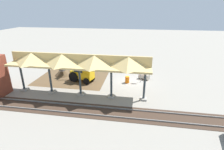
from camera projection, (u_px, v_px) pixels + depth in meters
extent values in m
plane|color=gray|center=(132.00, 81.00, 24.01)|extent=(120.00, 120.00, 0.00)
cube|color=brown|center=(72.00, 78.00, 25.19)|extent=(9.66, 7.00, 0.01)
cube|color=#9E998E|center=(143.00, 99.00, 19.27)|extent=(0.70, 0.70, 0.20)
cylinder|color=#2D383D|center=(144.00, 85.00, 18.65)|extent=(0.24, 0.24, 3.60)
cube|color=#9E998E|center=(111.00, 96.00, 19.80)|extent=(0.70, 0.70, 0.20)
cylinder|color=#2D383D|center=(111.00, 83.00, 19.18)|extent=(0.24, 0.24, 3.60)
cube|color=#9E998E|center=(81.00, 94.00, 20.33)|extent=(0.70, 0.70, 0.20)
cylinder|color=#2D383D|center=(80.00, 81.00, 19.71)|extent=(0.24, 0.24, 3.60)
cube|color=#9E998E|center=(52.00, 92.00, 20.86)|extent=(0.70, 0.70, 0.20)
cylinder|color=#2D383D|center=(50.00, 79.00, 20.24)|extent=(0.24, 0.24, 3.60)
cube|color=#9E998E|center=(25.00, 90.00, 21.39)|extent=(0.70, 0.70, 0.20)
cylinder|color=#2D383D|center=(22.00, 77.00, 20.77)|extent=(0.24, 0.24, 3.60)
cube|color=tan|center=(79.00, 65.00, 19.01)|extent=(15.58, 3.20, 0.20)
cube|color=tan|center=(78.00, 59.00, 18.78)|extent=(15.58, 0.20, 1.10)
pyramid|color=tan|center=(128.00, 61.00, 17.98)|extent=(3.24, 3.20, 1.10)
pyramid|color=tan|center=(95.00, 60.00, 18.51)|extent=(3.24, 3.20, 1.10)
pyramid|color=tan|center=(63.00, 58.00, 19.04)|extent=(3.24, 3.20, 1.10)
pyramid|color=tan|center=(32.00, 57.00, 19.57)|extent=(3.24, 3.20, 1.10)
cube|color=slate|center=(129.00, 110.00, 17.31)|extent=(60.00, 0.08, 0.15)
cube|color=slate|center=(127.00, 118.00, 15.99)|extent=(60.00, 0.08, 0.15)
cube|color=#38281E|center=(128.00, 114.00, 16.68)|extent=(60.00, 2.58, 0.03)
cylinder|color=gray|center=(141.00, 75.00, 23.39)|extent=(0.06, 0.06, 2.08)
cylinder|color=red|center=(141.00, 69.00, 23.08)|extent=(0.75, 0.16, 0.76)
cube|color=#EAB214|center=(82.00, 75.00, 23.78)|extent=(3.44, 2.18, 0.90)
cube|color=#1E262D|center=(80.00, 66.00, 23.44)|extent=(1.58, 1.50, 1.40)
cube|color=#EAB214|center=(88.00, 71.00, 23.10)|extent=(1.42, 1.38, 0.50)
cylinder|color=black|center=(80.00, 74.00, 24.87)|extent=(1.43, 0.70, 1.40)
cylinder|color=black|center=(73.00, 77.00, 23.67)|extent=(1.43, 0.70, 1.40)
cylinder|color=black|center=(92.00, 78.00, 24.06)|extent=(0.95, 0.55, 0.90)
cylinder|color=black|center=(86.00, 81.00, 22.98)|extent=(0.95, 0.55, 0.90)
cylinder|color=#EAB214|center=(69.00, 65.00, 24.21)|extent=(1.07, 0.48, 1.41)
cylinder|color=#EAB214|center=(64.00, 65.00, 24.62)|extent=(1.02, 0.45, 1.61)
cube|color=#47474C|center=(63.00, 69.00, 25.08)|extent=(0.81, 0.94, 0.40)
cone|color=brown|center=(63.00, 75.00, 26.25)|extent=(4.61, 4.61, 2.35)
cylinder|color=#9E9384|center=(144.00, 76.00, 24.61)|extent=(1.65, 1.43, 0.84)
cylinder|color=black|center=(140.00, 75.00, 25.02)|extent=(0.28, 0.49, 0.55)
cylinder|color=orange|center=(127.00, 80.00, 23.45)|extent=(0.56, 0.56, 0.90)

